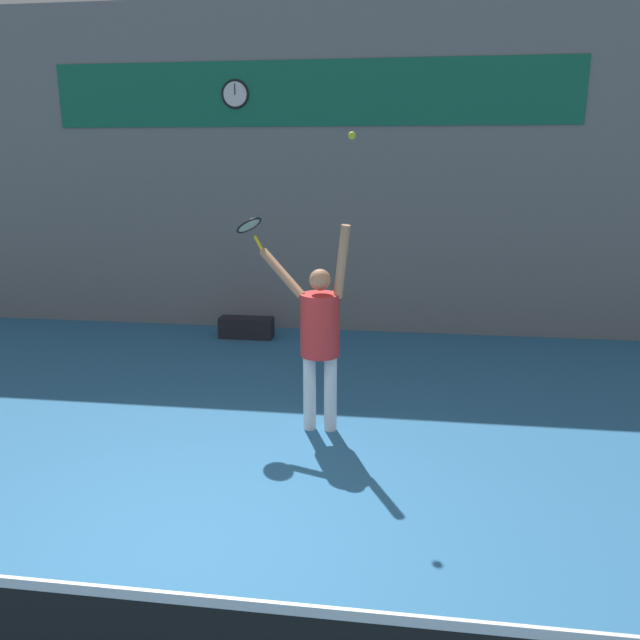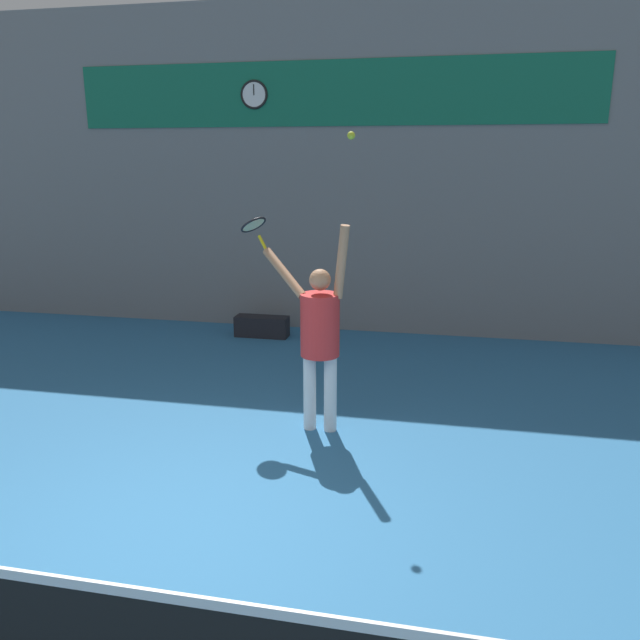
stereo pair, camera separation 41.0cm
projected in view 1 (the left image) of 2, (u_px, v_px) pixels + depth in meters
ground_plane at (182, 556)px, 4.41m from camera, size 18.00×18.00×0.00m
back_wall at (310, 172)px, 9.63m from camera, size 18.00×0.10×5.00m
sponsor_banner at (309, 93)px, 9.28m from camera, size 7.94×0.02×0.94m
scoreboard_clock at (235, 94)px, 9.41m from camera, size 0.43×0.04×0.43m
tennis_player at (319, 331)px, 6.20m from camera, size 1.01×0.63×2.12m
tennis_racket at (250, 227)px, 6.50m from camera, size 0.36×0.37×0.36m
tennis_ball at (352, 136)px, 5.62m from camera, size 0.07×0.07×0.07m
equipment_bag at (246, 328)px, 9.68m from camera, size 0.83×0.29×0.32m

